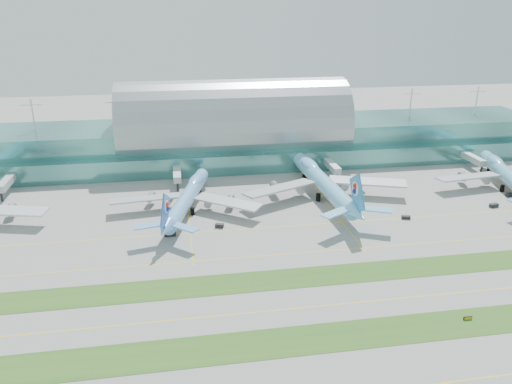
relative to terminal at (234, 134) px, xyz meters
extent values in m
plane|color=gray|center=(-0.01, -128.79, -14.23)|extent=(700.00, 700.00, 0.00)
cube|color=#3D7A75|center=(-0.01, 1.21, -4.23)|extent=(340.00, 42.00, 20.00)
cube|color=#3D7A75|center=(-0.01, -22.79, -9.23)|extent=(340.00, 8.00, 10.00)
ellipsoid|color=#9EA5A8|center=(-0.01, 1.21, 5.77)|extent=(340.00, 46.20, 16.17)
cylinder|color=white|center=(-0.01, 1.21, 13.77)|extent=(0.80, 0.80, 16.00)
cube|color=#B2B7B7|center=(-106.01, -33.79, -8.73)|extent=(3.50, 22.00, 3.00)
cylinder|color=black|center=(-106.01, -43.79, -12.23)|extent=(1.00, 1.00, 4.00)
cube|color=#B2B7B7|center=(-31.01, -33.79, -8.73)|extent=(3.50, 22.00, 3.00)
cylinder|color=black|center=(-31.01, -43.79, -12.23)|extent=(1.00, 1.00, 4.00)
cube|color=#B2B7B7|center=(43.99, -33.79, -8.73)|extent=(3.50, 22.00, 3.00)
cylinder|color=black|center=(43.99, -43.79, -12.23)|extent=(1.00, 1.00, 4.00)
cube|color=#B2B7B7|center=(118.99, -33.79, -8.73)|extent=(3.50, 22.00, 3.00)
cylinder|color=black|center=(118.99, -43.79, -12.23)|extent=(1.00, 1.00, 4.00)
cube|color=#2D591E|center=(-0.01, -156.79, -14.19)|extent=(420.00, 12.00, 0.08)
cube|color=#2D591E|center=(-0.01, -126.79, -14.19)|extent=(420.00, 12.00, 0.08)
cube|color=yellow|center=(-0.01, -142.79, -14.22)|extent=(420.00, 0.35, 0.01)
cube|color=yellow|center=(-0.01, -110.79, -14.22)|extent=(420.00, 0.35, 0.01)
cube|color=yellow|center=(-0.01, -88.79, -14.22)|extent=(420.00, 0.35, 0.01)
cube|color=silver|center=(-95.67, -69.58, -8.50)|extent=(31.06, 14.92, 1.23)
cylinder|color=#6BADED|center=(-27.38, -67.16, -8.47)|extent=(21.24, 57.98, 5.85)
ellipsoid|color=#6BADED|center=(-23.01, -51.36, -6.86)|extent=(10.10, 18.63, 4.17)
cone|color=#6BADED|center=(-18.97, -36.76, -8.47)|extent=(6.90, 6.11, 5.85)
cone|color=#6BADED|center=(-36.18, -99.01, -7.33)|extent=(7.62, 9.67, 5.56)
cube|color=silver|center=(-44.26, -64.45, -8.85)|extent=(28.95, 10.29, 1.15)
cylinder|color=gray|center=(-38.81, -60.67, -10.83)|extent=(4.48, 5.86, 3.21)
cube|color=silver|center=(-11.50, -73.51, -8.85)|extent=(26.81, 22.87, 1.15)
cylinder|color=gray|center=(-14.24, -67.46, -10.83)|extent=(4.48, 5.86, 3.21)
cube|color=blue|center=(-35.68, -97.19, -1.39)|extent=(3.85, 12.11, 13.61)
cylinder|color=white|center=(-35.43, -96.28, 0.03)|extent=(2.03, 4.59, 4.53)
cylinder|color=black|center=(-21.45, -45.72, -12.81)|extent=(1.70, 1.70, 2.83)
cylinder|color=black|center=(-31.11, -70.04, -12.81)|extent=(1.70, 1.70, 2.83)
cylinder|color=black|center=(-25.65, -71.55, -12.81)|extent=(1.70, 1.70, 2.83)
cylinder|color=#6CC3EF|center=(31.71, -60.90, -7.44)|extent=(10.07, 69.19, 6.89)
ellipsoid|color=#6CC3EF|center=(30.82, -41.62, -5.55)|extent=(7.51, 21.24, 4.91)
cone|color=#6CC3EF|center=(30.00, -23.80, -7.44)|extent=(7.14, 5.87, 6.89)
cone|color=#6CC3EF|center=(33.51, -99.78, -6.11)|extent=(7.01, 10.30, 6.55)
cube|color=silver|center=(11.82, -64.05, -7.89)|extent=(33.81, 21.52, 1.36)
cylinder|color=gray|center=(16.54, -57.82, -10.22)|extent=(4.06, 6.28, 3.78)
cube|color=silver|center=(51.81, -62.20, -7.89)|extent=(34.25, 18.96, 1.36)
cylinder|color=gray|center=(46.54, -56.43, -10.22)|extent=(4.06, 6.28, 3.78)
cube|color=#2B85BF|center=(33.41, -97.56, 0.90)|extent=(1.34, 14.63, 16.03)
cylinder|color=white|center=(33.36, -96.45, 2.56)|extent=(1.25, 5.38, 5.34)
cylinder|color=black|center=(30.50, -34.73, -12.56)|extent=(2.00, 2.00, 3.34)
cylinder|color=black|center=(28.59, -65.50, -12.56)|extent=(2.00, 2.00, 3.34)
cylinder|color=black|center=(35.25, -65.19, -12.56)|extent=(2.00, 2.00, 3.34)
cylinder|color=#63B4DB|center=(118.11, -64.91, -8.09)|extent=(22.50, 61.85, 6.24)
ellipsoid|color=#63B4DB|center=(122.73, -48.05, -6.37)|extent=(10.73, 19.87, 4.45)
cone|color=#63B4DB|center=(126.99, -32.47, -8.09)|extent=(7.35, 6.50, 6.24)
cube|color=silver|center=(100.10, -62.06, -8.49)|extent=(30.88, 11.05, 1.23)
cylinder|color=gray|center=(105.91, -58.02, -10.60)|extent=(4.76, 6.24, 3.42)
cylinder|color=black|center=(124.37, -42.03, -12.72)|extent=(1.81, 1.81, 3.02)
cylinder|color=black|center=(114.13, -67.99, -12.72)|extent=(1.81, 1.81, 3.02)
cube|color=black|center=(-34.68, -89.92, -13.29)|extent=(4.27, 1.97, 1.88)
cube|color=black|center=(-16.09, -85.62, -13.48)|extent=(3.55, 2.62, 1.49)
cube|color=orange|center=(31.21, -79.58, -13.53)|extent=(3.62, 2.64, 1.39)
cube|color=black|center=(57.64, -89.62, -13.56)|extent=(3.73, 2.53, 1.33)
cube|color=black|center=(99.38, -84.27, -13.46)|extent=(4.00, 2.37, 1.53)
cube|color=black|center=(113.48, -74.19, -13.45)|extent=(3.08, 1.96, 1.55)
cube|color=black|center=(44.54, -155.58, -13.71)|extent=(2.43, 0.32, 1.03)
cube|color=gold|center=(44.53, -155.75, -13.71)|extent=(2.05, 0.11, 0.75)
cylinder|color=black|center=(43.70, -155.56, -13.99)|extent=(0.11, 0.11, 0.47)
cylinder|color=black|center=(45.38, -155.61, -13.99)|extent=(0.11, 0.11, 0.47)
camera|label=1|loc=(-30.56, -258.43, 66.28)|focal=35.00mm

